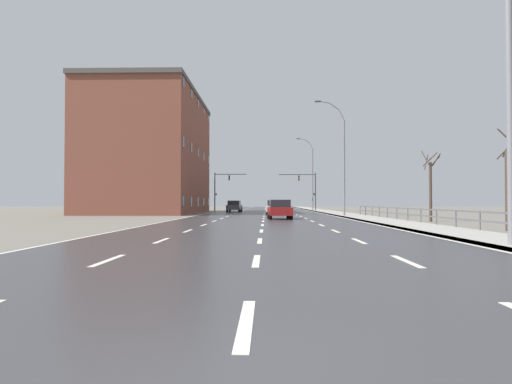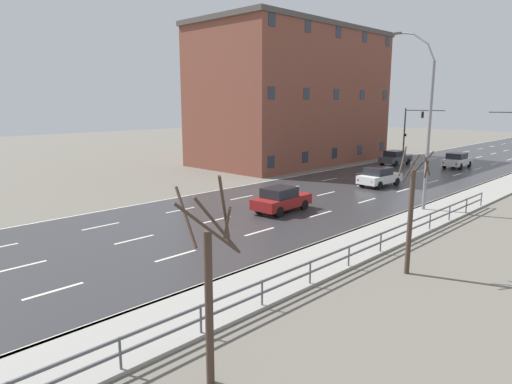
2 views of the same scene
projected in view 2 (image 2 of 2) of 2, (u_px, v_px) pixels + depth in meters
name	position (u px, v px, depth m)	size (l,w,h in m)	color
ground_plane	(381.00, 181.00, 39.80)	(160.00, 160.00, 0.12)	#666056
road_asphalt_strip	(438.00, 167.00, 48.19)	(14.00, 120.00, 0.03)	#303033
guardrail	(287.00, 278.00, 15.94)	(0.07, 38.92, 1.00)	#515459
street_lamp_midground	(426.00, 125.00, 27.80)	(2.84, 0.24, 11.07)	slate
traffic_signal_left	(412.00, 125.00, 57.59)	(5.12, 0.36, 6.01)	#38383A
car_near_left	(395.00, 158.00, 49.71)	(2.02, 4.19, 1.57)	#474C51
car_distant	(281.00, 199.00, 28.37)	(2.01, 4.19, 1.57)	maroon
car_near_right	(457.00, 160.00, 47.50)	(1.88, 4.12, 1.57)	silver
car_far_left	(379.00, 176.00, 37.02)	(2.02, 4.20, 1.57)	silver
brick_building	(293.00, 96.00, 51.42)	(11.99, 22.96, 14.84)	brown
bare_tree_near	(210.00, 292.00, 10.61)	(1.61, 1.72, 5.24)	#423328
bare_tree_mid	(411.00, 214.00, 17.81)	(1.21, 1.27, 5.06)	#423328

